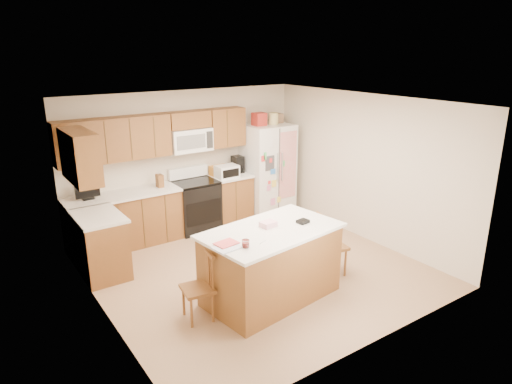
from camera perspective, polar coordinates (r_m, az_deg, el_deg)
ground at (r=7.02m, az=-0.04°, el=-9.56°), size 4.50×4.50×0.00m
room_shell at (r=6.49m, az=-0.05°, el=1.83°), size 4.60×4.60×2.52m
cabinetry at (r=7.74m, az=-13.68°, el=-0.11°), size 3.36×1.56×2.15m
stove at (r=8.37m, az=-7.58°, el=-1.57°), size 0.76×0.65×1.13m
refrigerator at (r=8.98m, az=1.44°, el=2.88°), size 0.90×0.79×2.04m
island at (r=6.07m, az=1.89°, el=-8.94°), size 1.91×1.26×1.07m
windsor_chair_left at (r=5.71m, az=-7.11°, el=-11.79°), size 0.41×0.43×0.88m
windsor_chair_back at (r=6.50m, az=-1.67°, el=-7.60°), size 0.42×0.41×0.93m
windsor_chair_right at (r=6.79m, az=9.26°, el=-6.66°), size 0.45×0.47×0.94m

